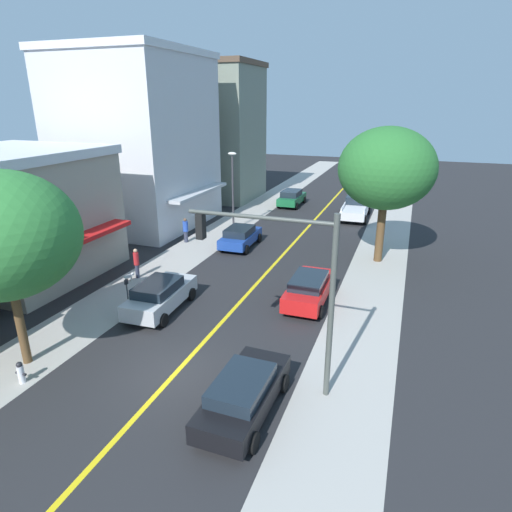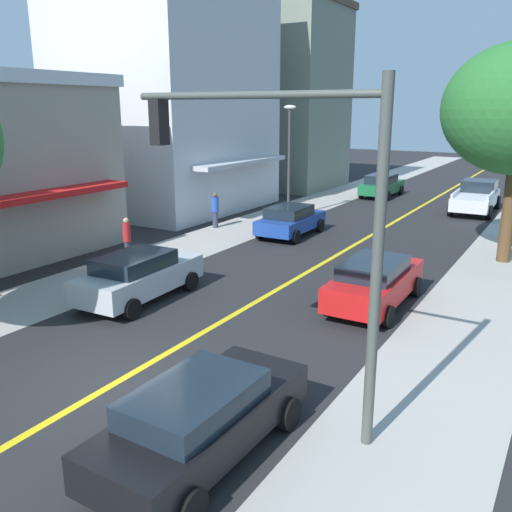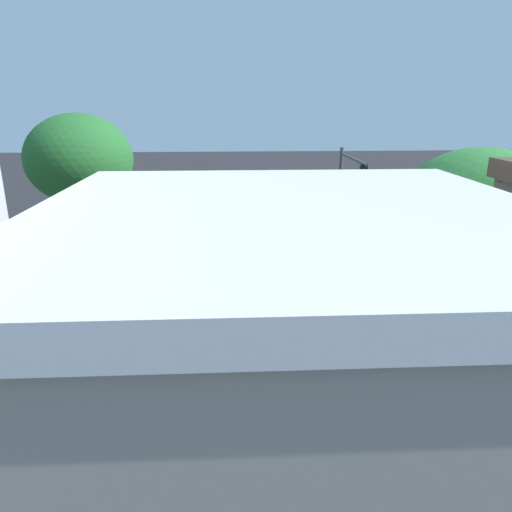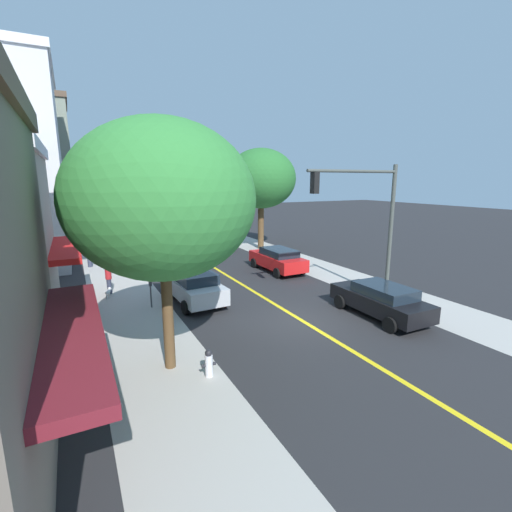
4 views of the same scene
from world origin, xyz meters
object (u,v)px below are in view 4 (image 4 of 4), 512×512
at_px(street_lamp, 110,206).
at_px(street_tree_right_corner, 261,179).
at_px(red_sedan_right_curb, 278,259).
at_px(green_sedan_left_curb, 125,228).
at_px(silver_sedan_left_curb, 194,285).
at_px(fire_hydrant, 209,363).
at_px(blue_sedan_left_curb, 150,250).
at_px(black_sedan_right_curb, 380,300).
at_px(pedestrian_red_shirt, 108,276).
at_px(pedestrian_blue_shirt, 89,253).
at_px(street_tree_left_near, 162,201).
at_px(parking_meter, 151,290).
at_px(white_pickup_truck, 191,226).
at_px(small_dog, 108,292).
at_px(traffic_light_mast, 368,211).

bearing_deg(street_lamp, street_tree_right_corner, -17.26).
relative_size(red_sedan_right_curb, green_sedan_left_curb, 1.03).
height_order(street_tree_right_corner, silver_sedan_left_curb, street_tree_right_corner).
height_order(fire_hydrant, silver_sedan_left_curb, silver_sedan_left_curb).
xyz_separation_m(street_tree_right_corner, blue_sedan_left_curb, (-9.43, -0.40, -5.14)).
height_order(black_sedan_right_curb, green_sedan_left_curb, green_sedan_left_curb).
distance_m(street_lamp, pedestrian_red_shirt, 11.77).
bearing_deg(pedestrian_blue_shirt, black_sedan_right_curb, -103.56).
relative_size(silver_sedan_left_curb, blue_sedan_left_curb, 1.07).
bearing_deg(street_tree_left_near, street_lamp, 88.98).
height_order(parking_meter, black_sedan_right_curb, black_sedan_right_curb).
bearing_deg(white_pickup_truck, pedestrian_red_shirt, 149.77).
relative_size(street_tree_left_near, silver_sedan_left_curb, 1.65).
height_order(street_tree_left_near, fire_hydrant, street_tree_left_near).
xyz_separation_m(street_lamp, white_pickup_truck, (8.74, 7.16, -2.91)).
height_order(street_lamp, blue_sedan_left_curb, street_lamp).
height_order(black_sedan_right_curb, small_dog, black_sedan_right_curb).
bearing_deg(traffic_light_mast, fire_hydrant, 19.12).
xyz_separation_m(traffic_light_mast, pedestrian_blue_shirt, (-11.57, 13.85, -3.48)).
relative_size(street_tree_right_corner, blue_sedan_left_curb, 1.95).
xyz_separation_m(black_sedan_right_curb, white_pickup_truck, (-0.07, 27.27, 0.12)).
height_order(fire_hydrant, blue_sedan_left_curb, blue_sedan_left_curb).
bearing_deg(white_pickup_truck, fire_hydrant, 162.30).
height_order(fire_hydrant, small_dog, fire_hydrant).
height_order(red_sedan_right_curb, small_dog, red_sedan_right_curb).
distance_m(blue_sedan_left_curb, pedestrian_red_shirt, 8.15).
bearing_deg(parking_meter, small_dog, 124.46).
bearing_deg(green_sedan_left_curb, pedestrian_blue_shirt, 163.85).
bearing_deg(fire_hydrant, parking_meter, 92.83).
xyz_separation_m(traffic_light_mast, white_pickup_truck, (-0.89, 25.37, -3.54)).
xyz_separation_m(green_sedan_left_curb, small_dog, (-3.62, -21.69, -0.49)).
bearing_deg(street_tree_left_near, blue_sedan_left_curb, 81.01).
relative_size(silver_sedan_left_curb, pedestrian_red_shirt, 2.59).
bearing_deg(street_tree_right_corner, street_lamp, 162.74).
bearing_deg(white_pickup_truck, small_dog, 150.32).
relative_size(street_tree_right_corner, traffic_light_mast, 1.28).
bearing_deg(street_tree_right_corner, red_sedan_right_curb, -110.03).
xyz_separation_m(fire_hydrant, small_dog, (-2.00, 9.36, -0.11)).
xyz_separation_m(street_lamp, pedestrian_blue_shirt, (-1.94, -4.37, -2.85)).
bearing_deg(parking_meter, street_tree_left_near, -95.46).
height_order(blue_sedan_left_curb, white_pickup_truck, white_pickup_truck).
relative_size(street_tree_right_corner, white_pickup_truck, 1.45).
relative_size(blue_sedan_left_curb, pedestrian_blue_shirt, 2.38).
distance_m(street_tree_right_corner, white_pickup_truck, 12.24).
xyz_separation_m(green_sedan_left_curb, white_pickup_truck, (6.57, -2.53, 0.08)).
bearing_deg(red_sedan_right_curb, green_sedan_left_curb, 17.25).
distance_m(street_tree_left_near, red_sedan_right_curb, 13.67).
relative_size(street_tree_left_near, red_sedan_right_curb, 1.64).
distance_m(fire_hydrant, pedestrian_red_shirt, 10.21).
distance_m(street_tree_right_corner, fire_hydrant, 21.64).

